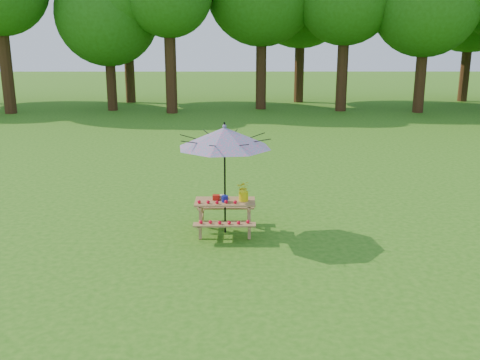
{
  "coord_description": "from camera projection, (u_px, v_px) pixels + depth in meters",
  "views": [
    {
      "loc": [
        -3.81,
        -7.34,
        3.78
      ],
      "look_at": [
        -3.77,
        2.87,
        1.1
      ],
      "focal_mm": 40.0,
      "sensor_mm": 36.0,
      "label": 1
    }
  ],
  "objects": [
    {
      "name": "picnic_table",
      "position": [
        225.0,
        217.0,
        10.74
      ],
      "size": [
        1.2,
        1.32,
        0.67
      ],
      "color": "#9A7645",
      "rests_on": "ground"
    },
    {
      "name": "produce_bins",
      "position": [
        221.0,
        198.0,
        10.68
      ],
      "size": [
        0.31,
        0.37,
        0.13
      ],
      "color": "red",
      "rests_on": "picnic_table"
    },
    {
      "name": "patio_umbrella",
      "position": [
        225.0,
        138.0,
        10.34
      ],
      "size": [
        2.29,
        2.29,
        2.25
      ],
      "color": "black",
      "rests_on": "ground"
    },
    {
      "name": "tomatoes_row",
      "position": [
        217.0,
        202.0,
        10.48
      ],
      "size": [
        0.77,
        0.13,
        0.07
      ],
      "primitive_type": null,
      "color": "red",
      "rests_on": "picnic_table"
    },
    {
      "name": "flower_bucket",
      "position": [
        244.0,
        190.0,
        10.61
      ],
      "size": [
        0.28,
        0.25,
        0.41
      ],
      "color": "yellow",
      "rests_on": "picnic_table"
    }
  ]
}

